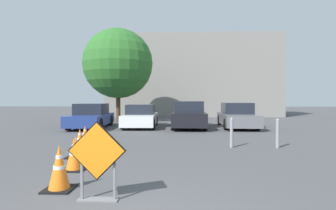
% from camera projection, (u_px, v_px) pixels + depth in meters
% --- Properties ---
extents(ground_plane, '(96.00, 96.00, 0.00)m').
position_uv_depth(ground_plane, '(164.00, 133.00, 12.73)').
color(ground_plane, '#4C4C4F').
extents(road_closed_sign, '(0.95, 0.20, 1.30)m').
position_uv_depth(road_closed_sign, '(97.00, 158.00, 4.21)').
color(road_closed_sign, black).
rests_on(road_closed_sign, ground_plane).
extents(traffic_cone_nearest, '(0.51, 0.51, 0.82)m').
position_uv_depth(traffic_cone_nearest, '(59.00, 168.00, 4.76)').
color(traffic_cone_nearest, black).
rests_on(traffic_cone_nearest, ground_plane).
extents(traffic_cone_second, '(0.51, 0.51, 0.75)m').
position_uv_depth(traffic_cone_second, '(74.00, 154.00, 6.10)').
color(traffic_cone_second, black).
rests_on(traffic_cone_second, ground_plane).
extents(traffic_cone_third, '(0.50, 0.50, 0.59)m').
position_uv_depth(traffic_cone_third, '(76.00, 147.00, 7.40)').
color(traffic_cone_third, black).
rests_on(traffic_cone_third, ground_plane).
extents(traffic_cone_fourth, '(0.48, 0.48, 0.68)m').
position_uv_depth(traffic_cone_fourth, '(80.00, 139.00, 8.66)').
color(traffic_cone_fourth, black).
rests_on(traffic_cone_fourth, ground_plane).
extents(traffic_cone_fifth, '(0.48, 0.48, 0.63)m').
position_uv_depth(traffic_cone_fifth, '(85.00, 134.00, 10.06)').
color(traffic_cone_fifth, black).
rests_on(traffic_cone_fifth, ground_plane).
extents(parked_car_nearest, '(2.03, 4.40, 1.40)m').
position_uv_depth(parked_car_nearest, '(91.00, 117.00, 15.23)').
color(parked_car_nearest, navy).
rests_on(parked_car_nearest, ground_plane).
extents(parked_car_second, '(1.91, 4.05, 1.34)m').
position_uv_depth(parked_car_second, '(141.00, 117.00, 15.52)').
color(parked_car_second, white).
rests_on(parked_car_second, ground_plane).
extents(parked_car_third, '(1.98, 4.27, 1.54)m').
position_uv_depth(parked_car_third, '(189.00, 115.00, 15.17)').
color(parked_car_third, black).
rests_on(parked_car_third, ground_plane).
extents(parked_car_fourth, '(1.98, 4.52, 1.45)m').
position_uv_depth(parked_car_fourth, '(237.00, 116.00, 15.35)').
color(parked_car_fourth, slate).
rests_on(parked_car_fourth, ground_plane).
extents(bollard_nearest, '(0.12, 0.12, 1.02)m').
position_uv_depth(bollard_nearest, '(231.00, 132.00, 8.92)').
color(bollard_nearest, gray).
rests_on(bollard_nearest, ground_plane).
extents(bollard_second, '(0.12, 0.12, 1.00)m').
position_uv_depth(bollard_second, '(277.00, 132.00, 8.86)').
color(bollard_second, gray).
rests_on(bollard_second, ground_plane).
extents(building_facade_backdrop, '(16.79, 5.00, 7.89)m').
position_uv_depth(building_facade_backdrop, '(192.00, 77.00, 26.69)').
color(building_facade_backdrop, gray).
rests_on(building_facade_backdrop, ground_plane).
extents(street_tree_behind_lot, '(5.05, 5.05, 6.78)m').
position_uv_depth(street_tree_behind_lot, '(118.00, 64.00, 19.07)').
color(street_tree_behind_lot, '#513823').
rests_on(street_tree_behind_lot, ground_plane).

